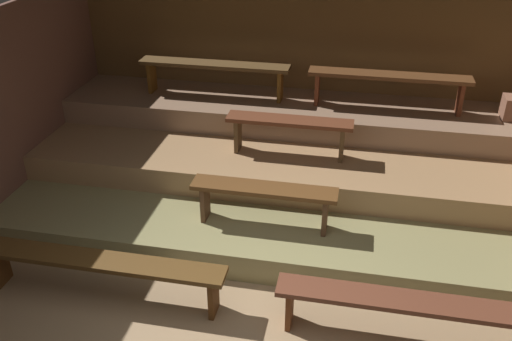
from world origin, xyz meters
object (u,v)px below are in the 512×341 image
at_px(bench_floor_left, 100,265).
at_px(bench_middle_center, 289,126).
at_px(bench_lower_center, 264,195).
at_px(bench_upper_left, 214,69).
at_px(bench_upper_right, 389,80).
at_px(bench_floor_right, 418,308).

distance_m(bench_floor_left, bench_middle_center, 2.71).
bearing_deg(bench_lower_center, bench_middle_center, 84.55).
bearing_deg(bench_upper_left, bench_middle_center, -38.92).
bearing_deg(bench_floor_left, bench_lower_center, 38.38).
height_order(bench_lower_center, bench_upper_right, bench_upper_right).
bearing_deg(bench_upper_left, bench_floor_left, -95.65).
xyz_separation_m(bench_floor_left, bench_middle_center, (1.48, 2.18, 0.61)).
bearing_deg(bench_floor_left, bench_upper_right, 50.08).
relative_size(bench_lower_center, bench_middle_center, 1.02).
distance_m(bench_floor_right, bench_middle_center, 2.69).
relative_size(bench_floor_right, bench_lower_center, 1.59).
relative_size(bench_floor_left, bench_lower_center, 1.59).
height_order(bench_floor_right, bench_lower_center, bench_lower_center).
xyz_separation_m(bench_lower_center, bench_upper_left, (-1.07, 2.04, 0.64)).
height_order(bench_middle_center, bench_upper_left, bench_upper_left).
relative_size(bench_floor_left, bench_upper_left, 1.19).
xyz_separation_m(bench_middle_center, bench_upper_right, (1.14, 0.95, 0.33)).
xyz_separation_m(bench_floor_right, bench_upper_right, (-0.31, 3.13, 0.93)).
xyz_separation_m(bench_floor_left, bench_upper_right, (2.62, 3.13, 0.93)).
bearing_deg(bench_floor_left, bench_middle_center, 55.80).
bearing_deg(bench_lower_center, bench_upper_right, 58.67).
bearing_deg(bench_middle_center, bench_lower_center, -95.45).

